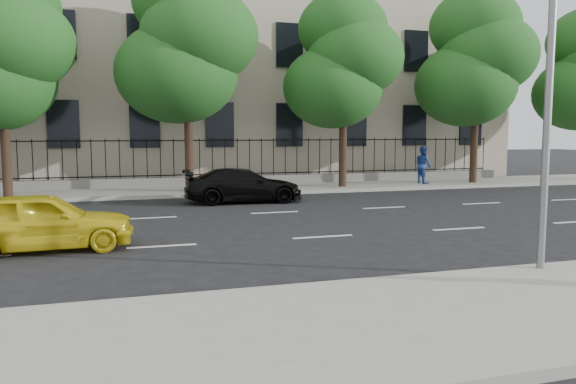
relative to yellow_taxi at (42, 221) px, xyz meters
name	(u,v)px	position (x,y,z in m)	size (l,w,h in m)	color
ground	(364,258)	(6.59, -2.80, -0.67)	(120.00, 120.00, 0.00)	black
near_sidewalk	(482,312)	(6.59, -6.80, -0.60)	(60.00, 4.00, 0.15)	gray
far_sidewalk	(232,190)	(6.59, 11.20, -0.60)	(60.00, 4.00, 0.15)	gray
lane_markings	(295,223)	(6.59, 1.95, -0.66)	(49.60, 4.62, 0.01)	silver
masonry_building	(200,22)	(6.59, 20.15, 8.35)	(34.60, 12.11, 18.50)	#B6A891
iron_fence	(225,174)	(6.59, 12.90, -0.02)	(30.00, 0.50, 2.20)	slate
tree_b	(2,48)	(-2.37, 10.57, 5.17)	(5.53, 5.12, 8.97)	#382619
tree_c	(187,41)	(4.63, 10.57, 5.74)	(5.89, 5.50, 9.80)	#382619
tree_d	(343,61)	(11.63, 10.57, 5.17)	(5.34, 4.94, 8.84)	#382619
tree_e	(476,59)	(18.63, 10.57, 5.53)	(5.71, 5.31, 9.46)	#382619
yellow_taxi	(42,221)	(0.00, 0.00, 0.00)	(1.58, 3.94, 1.34)	yellow
black_sedan	(243,185)	(6.19, 7.14, -0.03)	(1.81, 4.44, 1.29)	black
pedestrian_far	(423,165)	(15.90, 10.62, 0.39)	(0.88, 0.69, 1.82)	navy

